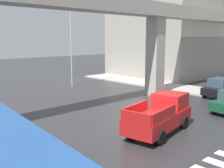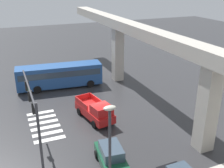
# 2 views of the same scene
# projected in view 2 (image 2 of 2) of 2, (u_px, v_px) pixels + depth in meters

# --- Properties ---
(ground_plane) EXTENTS (120.00, 120.00, 0.00)m
(ground_plane) POSITION_uv_depth(u_px,v_px,m) (100.00, 114.00, 28.34)
(ground_plane) COLOR #2D2D30
(crosswalk_stripes) EXTENTS (6.05, 2.80, 0.01)m
(crosswalk_stripes) POSITION_uv_depth(u_px,v_px,m) (45.00, 125.00, 26.28)
(crosswalk_stripes) COLOR silver
(crosswalk_stripes) RESTS_ON ground
(elevated_overpass) EXTENTS (50.80, 1.86, 8.48)m
(elevated_overpass) POSITION_uv_depth(u_px,v_px,m) (153.00, 43.00, 27.82)
(elevated_overpass) COLOR #ADA89E
(elevated_overpass) RESTS_ON ground
(pickup_truck) EXTENTS (5.36, 2.79, 2.08)m
(pickup_truck) POSITION_uv_depth(u_px,v_px,m) (96.00, 111.00, 26.87)
(pickup_truck) COLOR red
(pickup_truck) RESTS_ON ground
(city_bus) EXTENTS (3.55, 10.99, 2.99)m
(city_bus) POSITION_uv_depth(u_px,v_px,m) (60.00, 75.00, 34.83)
(city_bus) COLOR #234C8C
(city_bus) RESTS_ON ground
(sedan_dark_green) EXTENTS (4.47, 2.32, 1.72)m
(sedan_dark_green) POSITION_uv_depth(u_px,v_px,m) (111.00, 157.00, 20.27)
(sedan_dark_green) COLOR #14472D
(sedan_dark_green) RESTS_ON ground
(traffic_signal_mast) EXTENTS (8.69, 0.32, 6.20)m
(traffic_signal_mast) POSITION_uv_depth(u_px,v_px,m) (33.00, 109.00, 19.52)
(traffic_signal_mast) COLOR #38383D
(traffic_signal_mast) RESTS_ON ground
(street_lamp_near_corner) EXTENTS (0.44, 0.70, 7.24)m
(street_lamp_near_corner) POSITION_uv_depth(u_px,v_px,m) (110.00, 150.00, 14.86)
(street_lamp_near_corner) COLOR #38383D
(street_lamp_near_corner) RESTS_ON ground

